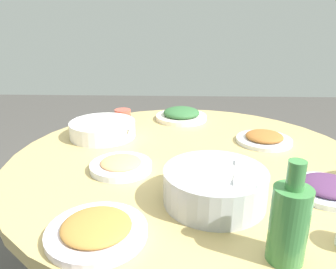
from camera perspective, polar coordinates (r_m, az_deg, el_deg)
round_dining_table at (r=1.24m, az=3.44°, el=-7.80°), size 1.28×1.28×0.72m
rice_bowl at (r=0.91m, az=8.11°, el=-8.70°), size 0.28×0.28×0.10m
soup_bowl at (r=1.41m, az=-11.19°, el=0.86°), size 0.27×0.27×0.07m
dish_stirfry at (r=1.38m, az=16.26°, el=-0.64°), size 0.22×0.22×0.04m
dish_greens at (r=1.62m, az=2.33°, el=3.41°), size 0.25×0.25×0.06m
dish_eggplant at (r=1.07m, az=25.90°, el=-8.28°), size 0.21×0.21×0.04m
dish_shrimp at (r=1.11m, az=-8.12°, el=-5.23°), size 0.20×0.20×0.04m
dish_tofu_braise at (r=0.81m, az=-12.21°, el=-15.73°), size 0.24×0.24×0.04m
green_bottle at (r=0.73m, az=20.17°, el=-13.98°), size 0.08×0.08×0.23m
tea_cup_side at (r=1.63m, az=-7.82°, el=3.40°), size 0.08×0.08×0.05m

